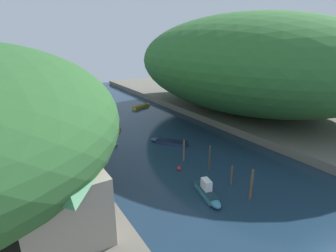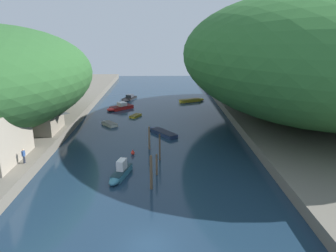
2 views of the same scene
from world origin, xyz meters
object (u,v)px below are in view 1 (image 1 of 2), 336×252
object	(u,v)px
boat_far_upstream	(208,193)
boat_navy_launch	(88,123)
boat_yellow_tender	(80,112)
channel_buoy_near	(179,168)
waterfront_building	(57,181)
person_on_quay	(108,206)
boathouse_shed	(44,154)
boat_cabin_cruiser	(105,143)
boat_moored_right	(142,106)
boat_small_dinghy	(117,129)
boat_near_quay	(167,141)

from	to	relation	value
boat_far_upstream	boat_navy_launch	bearing A→B (deg)	-68.36
boat_yellow_tender	channel_buoy_near	size ratio (longest dim) A/B	7.62
waterfront_building	boat_far_upstream	distance (m)	15.84
waterfront_building	person_on_quay	size ratio (longest dim) A/B	5.74
boathouse_shed	boat_yellow_tender	xyz separation A→B (m)	(11.41, 28.97, -3.20)
boat_far_upstream	boat_cabin_cruiser	bearing A→B (deg)	-63.21
channel_buoy_near	person_on_quay	xyz separation A→B (m)	(-11.78, -5.66, 1.99)
person_on_quay	channel_buoy_near	bearing A→B (deg)	-52.40
boathouse_shed	boat_cabin_cruiser	xyz separation A→B (m)	(9.91, 7.54, -3.25)
boathouse_shed	boat_navy_launch	world-z (taller)	boathouse_shed
person_on_quay	boat_far_upstream	bearing A→B (deg)	-84.63
boathouse_shed	boat_moored_right	xyz separation A→B (m)	(26.32, 26.25, -3.19)
boathouse_shed	boat_small_dinghy	bearing A→B (deg)	42.77
boat_cabin_cruiser	channel_buoy_near	size ratio (longest dim) A/B	5.10
waterfront_building	channel_buoy_near	xyz separation A→B (m)	(15.68, 5.06, -5.47)
boat_far_upstream	boat_moored_right	distance (m)	41.48
boat_moored_right	waterfront_building	bearing A→B (deg)	-58.16
boat_far_upstream	boat_cabin_cruiser	xyz separation A→B (m)	(-4.56, 21.04, -0.30)
boat_small_dinghy	boat_navy_launch	xyz separation A→B (m)	(-3.93, 5.71, 0.24)
boat_cabin_cruiser	boat_near_quay	distance (m)	10.44
boat_near_quay	channel_buoy_near	distance (m)	9.76
boathouse_shed	boat_small_dinghy	distance (m)	19.84
waterfront_building	person_on_quay	xyz separation A→B (m)	(3.90, -0.60, -3.47)
channel_buoy_near	waterfront_building	bearing A→B (deg)	-162.11
boat_near_quay	boat_navy_launch	bearing A→B (deg)	82.34
boathouse_shed	boat_yellow_tender	bearing A→B (deg)	68.50
boat_navy_launch	boat_far_upstream	bearing A→B (deg)	145.14
boat_small_dinghy	person_on_quay	bearing A→B (deg)	-86.32
boat_navy_launch	boathouse_shed	bearing A→B (deg)	109.29
boat_far_upstream	boat_yellow_tender	bearing A→B (deg)	-71.32
boathouse_shed	boat_far_upstream	size ratio (longest dim) A/B	1.54
boat_cabin_cruiser	person_on_quay	world-z (taller)	person_on_quay
waterfront_building	boat_near_quay	xyz separation A→B (m)	(19.40, 14.08, -5.48)
boat_far_upstream	boat_moored_right	xyz separation A→B (m)	(11.85, 39.75, -0.23)
boathouse_shed	channel_buoy_near	xyz separation A→B (m)	(15.30, -6.58, -3.22)
boat_small_dinghy	boat_moored_right	bearing A→B (deg)	74.02
waterfront_building	channel_buoy_near	bearing A→B (deg)	17.89
waterfront_building	boat_cabin_cruiser	xyz separation A→B (m)	(10.29, 19.18, -5.50)
boat_near_quay	boat_small_dinghy	size ratio (longest dim) A/B	1.80
boat_small_dinghy	person_on_quay	world-z (taller)	person_on_quay
boat_navy_launch	person_on_quay	xyz separation A→B (m)	(-6.92, -31.23, 1.85)
waterfront_building	person_on_quay	distance (m)	5.25
boat_moored_right	boathouse_shed	bearing A→B (deg)	-68.06
person_on_quay	waterfront_building	bearing A→B (deg)	93.25
boat_yellow_tender	person_on_quay	size ratio (longest dim) A/B	3.39
boat_moored_right	channel_buoy_near	bearing A→B (deg)	-41.54
boat_cabin_cruiser	boat_yellow_tender	distance (m)	21.48
boat_yellow_tender	channel_buoy_near	bearing A→B (deg)	115.51
boat_cabin_cruiser	boat_moored_right	bearing A→B (deg)	10.22
waterfront_building	boat_near_quay	bearing A→B (deg)	35.97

